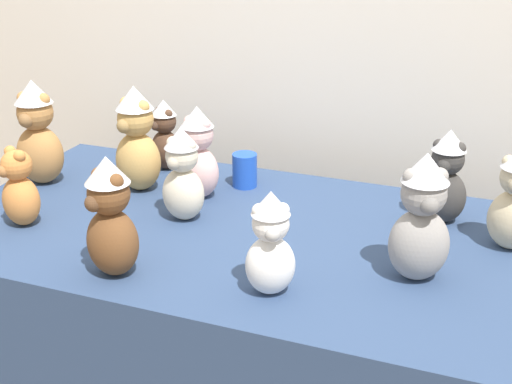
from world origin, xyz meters
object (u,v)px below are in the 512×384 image
(teddy_bear_cocoa, at_px, (165,136))
(teddy_bear_chestnut, at_px, (110,218))
(teddy_bear_charcoal, at_px, (446,178))
(party_cup_blue, at_px, (245,170))
(teddy_bear_honey, at_px, (137,140))
(teddy_bear_cream, at_px, (182,175))
(display_table, at_px, (256,343))
(teddy_bear_snow, at_px, (271,245))
(teddy_bear_blush, at_px, (198,154))
(teddy_bear_ginger, at_px, (20,190))
(teddy_bear_ash, at_px, (421,219))
(teddy_bear_caramel, at_px, (38,134))

(teddy_bear_cocoa, relative_size, teddy_bear_chestnut, 0.79)
(teddy_bear_charcoal, height_order, party_cup_blue, teddy_bear_charcoal)
(teddy_bear_honey, relative_size, teddy_bear_cream, 1.21)
(display_table, distance_m, teddy_bear_snow, 0.60)
(teddy_bear_blush, distance_m, teddy_bear_cream, 0.17)
(teddy_bear_charcoal, xyz_separation_m, teddy_bear_ginger, (-1.12, -0.45, -0.03))
(teddy_bear_cream, bearing_deg, teddy_bear_ash, -1.36)
(teddy_bear_charcoal, height_order, teddy_bear_chestnut, teddy_bear_chestnut)
(teddy_bear_honey, relative_size, teddy_bear_caramel, 0.99)
(teddy_bear_cocoa, bearing_deg, teddy_bear_honey, -60.45)
(teddy_bear_caramel, relative_size, teddy_bear_ginger, 1.49)
(teddy_bear_snow, distance_m, teddy_bear_ginger, 0.80)
(teddy_bear_charcoal, height_order, teddy_bear_caramel, teddy_bear_caramel)
(teddy_bear_blush, bearing_deg, party_cup_blue, 68.44)
(teddy_bear_ash, xyz_separation_m, teddy_bear_chestnut, (-0.71, -0.25, -0.01))
(teddy_bear_honey, xyz_separation_m, party_cup_blue, (0.31, 0.14, -0.11))
(display_table, xyz_separation_m, teddy_bear_cocoa, (-0.47, 0.36, 0.49))
(teddy_bear_chestnut, bearing_deg, teddy_bear_honey, 134.63)
(teddy_bear_charcoal, bearing_deg, teddy_bear_honey, -166.33)
(teddy_bear_caramel, bearing_deg, teddy_bear_charcoal, 4.41)
(display_table, height_order, teddy_bear_charcoal, teddy_bear_charcoal)
(teddy_bear_cream, xyz_separation_m, teddy_bear_chestnut, (-0.02, -0.35, 0.01))
(teddy_bear_ash, height_order, teddy_bear_cream, teddy_bear_ash)
(teddy_bear_cocoa, distance_m, teddy_bear_ginger, 0.58)
(display_table, height_order, teddy_bear_chestnut, teddy_bear_chestnut)
(teddy_bear_ash, height_order, teddy_bear_blush, teddy_bear_ash)
(teddy_bear_cocoa, bearing_deg, teddy_bear_blush, -13.61)
(party_cup_blue, bearing_deg, teddy_bear_cream, -103.49)
(teddy_bear_cocoa, distance_m, teddy_bear_chestnut, 0.74)
(teddy_bear_ash, height_order, teddy_bear_snow, teddy_bear_ash)
(teddy_bear_honey, distance_m, teddy_bear_ginger, 0.40)
(display_table, bearing_deg, teddy_bear_caramel, 173.25)
(display_table, xyz_separation_m, teddy_bear_blush, (-0.26, 0.17, 0.52))
(teddy_bear_snow, distance_m, teddy_bear_cream, 0.48)
(display_table, bearing_deg, teddy_bear_honey, 161.19)
(party_cup_blue, bearing_deg, teddy_bear_chestnut, -97.72)
(teddy_bear_ash, relative_size, teddy_bear_snow, 1.26)
(teddy_bear_blush, relative_size, teddy_bear_snow, 1.12)
(teddy_bear_blush, relative_size, teddy_bear_cream, 1.05)
(teddy_bear_cream, bearing_deg, display_table, 6.48)
(teddy_bear_charcoal, distance_m, teddy_bear_blush, 0.74)
(teddy_bear_honey, bearing_deg, teddy_bear_ash, -0.50)
(teddy_bear_ash, distance_m, teddy_bear_caramel, 1.27)
(teddy_bear_blush, relative_size, teddy_bear_cocoa, 1.20)
(display_table, distance_m, teddy_bear_caramel, 0.96)
(teddy_bear_honey, bearing_deg, teddy_bear_ginger, -101.65)
(teddy_bear_blush, bearing_deg, teddy_bear_honey, -160.70)
(teddy_bear_caramel, relative_size, teddy_bear_cream, 1.23)
(teddy_bear_cocoa, xyz_separation_m, teddy_bear_cream, (0.24, -0.35, 0.02))
(teddy_bear_honey, bearing_deg, teddy_bear_cream, -17.84)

